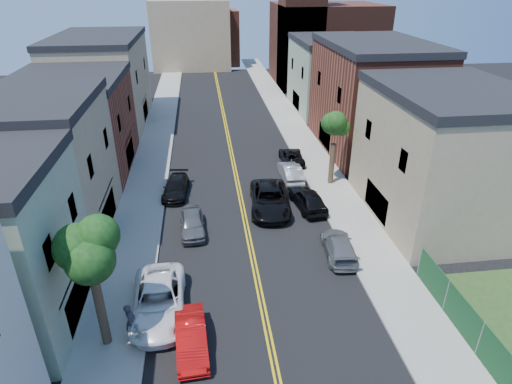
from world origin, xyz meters
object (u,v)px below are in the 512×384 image
object	(u,v)px
dark_car_right_far	(291,156)
pedestrian_left	(131,321)
black_car_left	(176,187)
grey_car_left	(192,223)
black_suv_lane	(270,199)
white_pickup	(159,301)
silver_car_right	(291,172)
black_car_right	(308,199)
grey_car_right	(339,246)
red_sedan	(191,337)

from	to	relation	value
dark_car_right_far	pedestrian_left	xyz separation A→B (m)	(-12.20, -20.83, 0.50)
black_car_left	pedestrian_left	xyz separation A→B (m)	(-1.55, -15.45, 0.46)
grey_car_left	black_suv_lane	xyz separation A→B (m)	(5.84, 2.54, 0.15)
white_pickup	silver_car_right	xyz separation A→B (m)	(10.17, 15.41, -0.09)
silver_car_right	dark_car_right_far	bearing A→B (deg)	-103.77
pedestrian_left	black_car_right	bearing A→B (deg)	-46.71
dark_car_right_far	pedestrian_left	world-z (taller)	pedestrian_left
grey_car_right	dark_car_right_far	world-z (taller)	grey_car_right
black_suv_lane	pedestrian_left	size ratio (longest dim) A/B	3.17
grey_car_left	black_car_left	bearing A→B (deg)	99.98
black_car_left	pedestrian_left	bearing A→B (deg)	-90.19
grey_car_left	red_sedan	bearing A→B (deg)	-92.95
grey_car_left	white_pickup	bearing A→B (deg)	-105.12
grey_car_left	black_car_left	size ratio (longest dim) A/B	0.91
white_pickup	grey_car_right	bearing A→B (deg)	17.99
grey_car_left	silver_car_right	distance (m)	11.33
black_car_left	dark_car_right_far	world-z (taller)	black_car_left
dark_car_right_far	pedestrian_left	distance (m)	24.14
pedestrian_left	white_pickup	bearing A→B (deg)	-37.84
silver_car_right	dark_car_right_far	xyz separation A→B (m)	(0.83, 3.74, -0.10)
white_pickup	silver_car_right	distance (m)	18.46
grey_car_right	dark_car_right_far	bearing A→B (deg)	-84.76
grey_car_right	black_suv_lane	distance (m)	7.36
black_car_right	silver_car_right	distance (m)	5.19
white_pickup	grey_car_right	size ratio (longest dim) A/B	1.32
red_sedan	silver_car_right	distance (m)	19.95
red_sedan	white_pickup	bearing A→B (deg)	118.88
dark_car_right_far	black_suv_lane	xyz separation A→B (m)	(-3.46, -8.73, 0.23)
silver_car_right	grey_car_left	bearing A→B (deg)	40.37
dark_car_right_far	black_suv_lane	size ratio (longest dim) A/B	0.74
grey_car_left	black_suv_lane	bearing A→B (deg)	20.54
white_pickup	grey_car_left	xyz separation A→B (m)	(1.70, 7.88, -0.12)
white_pickup	pedestrian_left	world-z (taller)	pedestrian_left
silver_car_right	pedestrian_left	size ratio (longest dim) A/B	2.28
black_car_left	pedestrian_left	world-z (taller)	pedestrian_left
silver_car_right	red_sedan	bearing A→B (deg)	63.61
red_sedan	silver_car_right	world-z (taller)	silver_car_right
white_pickup	dark_car_right_far	xyz separation A→B (m)	(11.00, 19.15, -0.19)
grey_car_left	silver_car_right	xyz separation A→B (m)	(8.47, 7.53, 0.02)
grey_car_right	dark_car_right_far	xyz separation A→B (m)	(0.00, 15.22, -0.02)
black_car_left	black_car_right	distance (m)	10.74
white_pickup	silver_car_right	bearing A→B (deg)	54.90
dark_car_right_far	black_suv_lane	bearing A→B (deg)	72.23
black_suv_lane	black_car_left	bearing A→B (deg)	160.15
dark_car_right_far	grey_car_right	bearing A→B (deg)	93.87
black_car_left	silver_car_right	world-z (taller)	silver_car_right
grey_car_right	black_car_left	bearing A→B (deg)	-37.51
red_sedan	black_suv_lane	world-z (taller)	black_suv_lane
white_pickup	dark_car_right_far	size ratio (longest dim) A/B	1.30
silver_car_right	pedestrian_left	world-z (taller)	pedestrian_left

